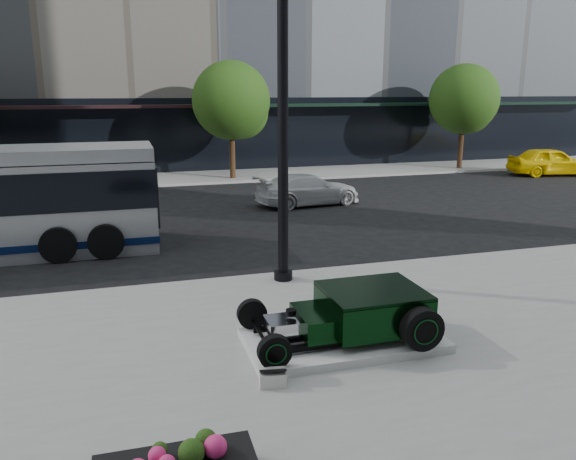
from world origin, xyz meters
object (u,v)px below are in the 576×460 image
object	(u,v)px
hot_rod	(361,311)
yellow_taxi	(551,161)
lamppost	(283,122)
white_sedan	(308,189)

from	to	relation	value
hot_rod	yellow_taxi	distance (m)	24.06
hot_rod	lamppost	size ratio (longest dim) A/B	0.41
yellow_taxi	lamppost	bearing A→B (deg)	135.81
hot_rod	white_sedan	world-z (taller)	white_sedan
lamppost	white_sedan	world-z (taller)	lamppost
white_sedan	hot_rod	bearing A→B (deg)	158.22
lamppost	white_sedan	distance (m)	9.90
hot_rod	yellow_taxi	bearing A→B (deg)	41.84
lamppost	hot_rod	bearing A→B (deg)	-83.84
hot_rod	lamppost	world-z (taller)	lamppost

